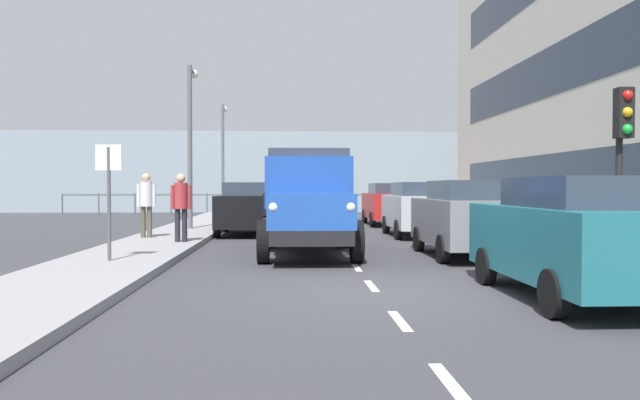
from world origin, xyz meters
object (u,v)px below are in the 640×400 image
(car_grey_kerbside_1, at_px, (468,217))
(lamp_post_promenade, at_px, (191,130))
(car_teal_kerbside_near, at_px, (574,236))
(lamp_post_far, at_px, (223,148))
(car_silver_kerbside_2, at_px, (417,208))
(car_red_kerbside_3, at_px, (388,203))
(truck_vintage_blue, at_px, (308,204))
(street_sign, at_px, (109,182))
(traffic_light_near, at_px, (622,137))
(pedestrian_couple_a, at_px, (146,199))
(car_black_oppositeside_0, at_px, (248,207))
(pedestrian_with_bag, at_px, (181,202))

(car_grey_kerbside_1, height_order, lamp_post_promenade, lamp_post_promenade)
(car_teal_kerbside_near, distance_m, lamp_post_far, 26.83)
(car_silver_kerbside_2, distance_m, lamp_post_far, 16.71)
(car_teal_kerbside_near, distance_m, car_red_kerbside_3, 16.78)
(truck_vintage_blue, xyz_separation_m, street_sign, (3.92, 1.91, 0.50))
(lamp_post_far, bearing_deg, car_grey_kerbside_1, 110.71)
(traffic_light_near, bearing_deg, car_silver_kerbside_2, -77.28)
(pedestrian_couple_a, xyz_separation_m, street_sign, (-0.55, 5.50, 0.46))
(traffic_light_near, height_order, lamp_post_promenade, lamp_post_promenade)
(car_silver_kerbside_2, xyz_separation_m, lamp_post_far, (7.67, -14.57, 2.80))
(car_silver_kerbside_2, height_order, lamp_post_far, lamp_post_far)
(car_black_oppositeside_0, distance_m, traffic_light_near, 12.37)
(truck_vintage_blue, distance_m, car_grey_kerbside_1, 3.61)
(car_teal_kerbside_near, xyz_separation_m, pedestrian_with_bag, (6.84, -7.72, 0.30))
(car_grey_kerbside_1, height_order, lamp_post_far, lamp_post_far)
(lamp_post_promenade, bearing_deg, pedestrian_couple_a, 81.03)
(lamp_post_promenade, bearing_deg, pedestrian_with_bag, 96.36)
(pedestrian_with_bag, xyz_separation_m, lamp_post_far, (0.83, -17.83, 2.50))
(car_silver_kerbside_2, height_order, traffic_light_near, traffic_light_near)
(car_teal_kerbside_near, height_order, car_black_oppositeside_0, same)
(car_black_oppositeside_0, bearing_deg, car_red_kerbside_3, -139.45)
(car_red_kerbside_3, relative_size, car_black_oppositeside_0, 0.95)
(car_black_oppositeside_0, bearing_deg, street_sign, 76.11)
(car_grey_kerbside_1, relative_size, car_black_oppositeside_0, 0.91)
(car_teal_kerbside_near, xyz_separation_m, car_grey_kerbside_1, (0.00, -5.26, -0.00))
(lamp_post_promenade, bearing_deg, truck_vintage_blue, 117.05)
(car_black_oppositeside_0, relative_size, lamp_post_far, 0.73)
(car_silver_kerbside_2, relative_size, car_black_oppositeside_0, 0.90)
(street_sign, bearing_deg, car_teal_kerbside_near, 154.04)
(pedestrian_with_bag, bearing_deg, car_red_kerbside_3, -127.06)
(car_teal_kerbside_near, relative_size, car_silver_kerbside_2, 1.08)
(truck_vintage_blue, height_order, traffic_light_near, traffic_light_near)
(street_sign, bearing_deg, car_black_oppositeside_0, -103.89)
(truck_vintage_blue, distance_m, car_red_kerbside_3, 11.77)
(car_grey_kerbside_1, distance_m, pedestrian_couple_a, 8.96)
(pedestrian_with_bag, relative_size, pedestrian_couple_a, 0.98)
(car_red_kerbside_3, distance_m, lamp_post_far, 11.99)
(car_red_kerbside_3, height_order, pedestrian_with_bag, pedestrian_with_bag)
(car_grey_kerbside_1, bearing_deg, traffic_light_near, 123.72)
(car_silver_kerbside_2, xyz_separation_m, car_black_oppositeside_0, (5.41, -1.17, 0.00))
(truck_vintage_blue, height_order, car_grey_kerbside_1, truck_vintage_blue)
(car_teal_kerbside_near, bearing_deg, pedestrian_with_bag, -48.47)
(car_teal_kerbside_near, relative_size, car_black_oppositeside_0, 0.97)
(pedestrian_with_bag, xyz_separation_m, pedestrian_couple_a, (1.22, -1.44, 0.03))
(car_teal_kerbside_near, bearing_deg, car_silver_kerbside_2, -90.00)
(car_red_kerbside_3, bearing_deg, car_silver_kerbside_2, 90.00)
(car_black_oppositeside_0, xyz_separation_m, traffic_light_near, (-7.36, 9.82, 1.58))
(car_grey_kerbside_1, bearing_deg, lamp_post_promenade, -46.53)
(car_teal_kerbside_near, xyz_separation_m, lamp_post_far, (7.67, -25.55, 2.80))
(car_teal_kerbside_near, bearing_deg, car_grey_kerbside_1, -90.00)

